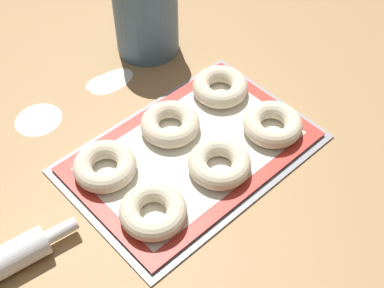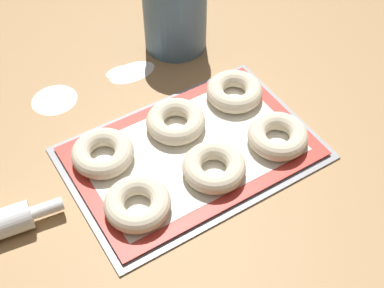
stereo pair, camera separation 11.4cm
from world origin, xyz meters
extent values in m
plane|color=#A87F51|center=(0.00, 0.00, 0.00)|extent=(2.80, 2.80, 0.00)
cube|color=#93969B|center=(-0.02, 0.01, 0.00)|extent=(0.43, 0.29, 0.01)
cube|color=red|center=(-0.02, 0.01, 0.01)|extent=(0.40, 0.26, 0.00)
cube|color=silver|center=(-0.02, 0.01, 0.01)|extent=(0.36, 0.22, 0.00)
torus|color=beige|center=(-0.15, -0.05, 0.03)|extent=(0.11, 0.11, 0.03)
torus|color=beige|center=(-0.01, -0.05, 0.03)|extent=(0.11, 0.11, 0.03)
torus|color=beige|center=(0.12, -0.05, 0.03)|extent=(0.11, 0.11, 0.03)
torus|color=beige|center=(-0.16, 0.07, 0.03)|extent=(0.11, 0.11, 0.03)
torus|color=beige|center=(-0.01, 0.07, 0.03)|extent=(0.11, 0.11, 0.03)
torus|color=beige|center=(0.12, 0.08, 0.03)|extent=(0.11, 0.11, 0.03)
cylinder|color=slate|center=(0.11, 0.29, 0.08)|extent=(0.13, 0.13, 0.16)
cylinder|color=silver|center=(-0.28, 0.02, 0.02)|extent=(0.05, 0.03, 0.02)
ellipsoid|color=white|center=(-0.03, 0.27, 0.00)|extent=(0.06, 0.03, 0.00)
ellipsoid|color=white|center=(-0.17, 0.26, 0.00)|extent=(0.09, 0.08, 0.00)
ellipsoid|color=white|center=(-0.01, 0.26, 0.00)|extent=(0.10, 0.06, 0.00)
camera|label=1|loc=(-0.42, -0.43, 0.71)|focal=50.00mm
camera|label=2|loc=(-0.33, -0.50, 0.71)|focal=50.00mm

